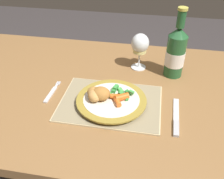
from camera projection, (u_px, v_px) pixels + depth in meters
The scene contains 10 objects.
dining_table at pixel (104, 107), 1.01m from camera, with size 1.39×0.81×0.74m.
placemat at pixel (110, 103), 0.88m from camera, with size 0.35×0.26×0.01m.
dinner_plate at pixel (111, 101), 0.86m from camera, with size 0.24×0.24×0.02m.
breaded_croquettes at pixel (97, 94), 0.85m from camera, with size 0.09×0.08×0.04m.
green_beans_pile at pixel (120, 92), 0.88m from camera, with size 0.09×0.08×0.02m.
glazed_carrots at pixel (119, 98), 0.85m from camera, with size 0.07×0.07×0.02m.
fork at pixel (52, 93), 0.92m from camera, with size 0.02×0.13×0.01m.
table_knife at pixel (176, 120), 0.81m from camera, with size 0.02×0.19×0.01m.
wine_glass at pixel (140, 45), 1.02m from camera, with size 0.07×0.07×0.15m.
bottle at pixel (176, 52), 0.97m from camera, with size 0.08×0.08×0.28m.
Camera 1 is at (0.17, -0.75, 1.30)m, focal length 40.00 mm.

